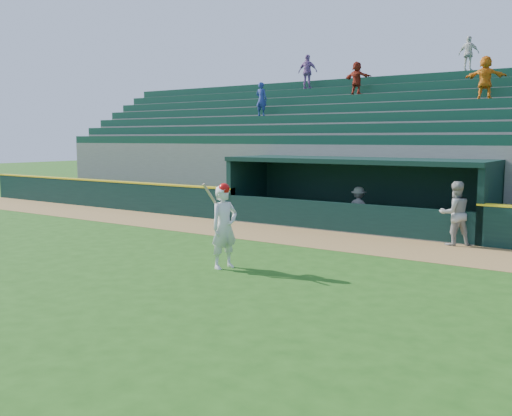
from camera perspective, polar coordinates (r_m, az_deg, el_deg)
The scene contains 9 objects.
ground at distance 14.17m, azimuth -3.70°, elevation -5.87°, with size 120.00×120.00×0.00m, color #204E13.
warning_track at distance 18.19m, azimuth 5.93°, elevation -3.02°, with size 40.00×3.00×0.01m, color olive.
field_wall_left at distance 27.25m, azimuth -15.45°, elevation 1.35°, with size 15.50×0.30×1.20m, color black.
wall_stripe_left at distance 27.20m, azimuth -15.49°, elevation 2.67°, with size 15.50×0.32×0.06m, color yellow.
dugout_player_front at distance 17.77m, azimuth 19.27°, elevation -0.52°, with size 0.92×0.72×1.90m, color #9C9D98.
dugout_player_inside at distance 20.27m, azimuth 10.22°, elevation 0.02°, with size 0.95×0.55×1.47m, color gray.
dugout at distance 20.77m, azimuth 10.11°, elevation 1.92°, with size 9.40×2.80×2.46m.
stands at distance 24.92m, azimuth 14.62°, elevation 5.02°, with size 34.50×6.25×7.43m.
batter_at_plate at distance 13.82m, azimuth -3.20°, elevation -1.82°, with size 0.66×0.87×2.10m.
Camera 1 is at (8.59, -10.82, 3.14)m, focal length 40.00 mm.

